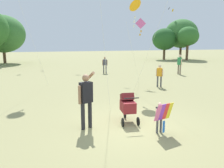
{
  "coord_description": "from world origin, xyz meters",
  "views": [
    {
      "loc": [
        -2.75,
        -6.55,
        2.73
      ],
      "look_at": [
        -0.38,
        0.74,
        1.3
      ],
      "focal_mm": 36.44,
      "sensor_mm": 36.0,
      "label": 1
    }
  ],
  "objects_px": {
    "person_red_shirt": "(160,74)",
    "person_kid_running": "(180,63)",
    "child_with_butterfly_kite": "(161,115)",
    "stroller": "(128,105)",
    "person_adult_flyer": "(86,96)",
    "kite_green_novelty": "(140,26)",
    "kite_orange_delta": "(135,6)",
    "person_couple_left": "(105,64)"
  },
  "relations": [
    {
      "from": "child_with_butterfly_kite",
      "to": "stroller",
      "type": "relative_size",
      "value": 0.87
    },
    {
      "from": "person_adult_flyer",
      "to": "kite_green_novelty",
      "type": "height_order",
      "value": "kite_green_novelty"
    },
    {
      "from": "child_with_butterfly_kite",
      "to": "person_couple_left",
      "type": "relative_size",
      "value": 0.68
    },
    {
      "from": "kite_green_novelty",
      "to": "person_kid_running",
      "type": "bearing_deg",
      "value": 26.35
    },
    {
      "from": "child_with_butterfly_kite",
      "to": "person_adult_flyer",
      "type": "bearing_deg",
      "value": 152.1
    },
    {
      "from": "person_red_shirt",
      "to": "person_kid_running",
      "type": "relative_size",
      "value": 0.82
    },
    {
      "from": "kite_orange_delta",
      "to": "person_couple_left",
      "type": "relative_size",
      "value": 3.41
    },
    {
      "from": "child_with_butterfly_kite",
      "to": "kite_orange_delta",
      "type": "distance_m",
      "value": 6.88
    },
    {
      "from": "kite_orange_delta",
      "to": "person_couple_left",
      "type": "xyz_separation_m",
      "value": [
        0.68,
        7.93,
        -3.68
      ]
    },
    {
      "from": "stroller",
      "to": "person_couple_left",
      "type": "bearing_deg",
      "value": 77.36
    },
    {
      "from": "kite_orange_delta",
      "to": "kite_green_novelty",
      "type": "relative_size",
      "value": 1.13
    },
    {
      "from": "stroller",
      "to": "person_red_shirt",
      "type": "height_order",
      "value": "person_red_shirt"
    },
    {
      "from": "child_with_butterfly_kite",
      "to": "kite_green_novelty",
      "type": "relative_size",
      "value": 0.23
    },
    {
      "from": "person_adult_flyer",
      "to": "person_couple_left",
      "type": "bearing_deg",
      "value": 71.17
    },
    {
      "from": "person_couple_left",
      "to": "person_kid_running",
      "type": "xyz_separation_m",
      "value": [
        5.78,
        -2.68,
        0.14
      ]
    },
    {
      "from": "child_with_butterfly_kite",
      "to": "person_adult_flyer",
      "type": "height_order",
      "value": "person_adult_flyer"
    },
    {
      "from": "stroller",
      "to": "person_red_shirt",
      "type": "distance_m",
      "value": 6.58
    },
    {
      "from": "kite_green_novelty",
      "to": "person_couple_left",
      "type": "relative_size",
      "value": 3.01
    },
    {
      "from": "person_adult_flyer",
      "to": "person_couple_left",
      "type": "distance_m",
      "value": 13.0
    },
    {
      "from": "child_with_butterfly_kite",
      "to": "kite_orange_delta",
      "type": "bearing_deg",
      "value": 74.71
    },
    {
      "from": "child_with_butterfly_kite",
      "to": "kite_green_novelty",
      "type": "distance_m",
      "value": 9.41
    },
    {
      "from": "child_with_butterfly_kite",
      "to": "person_couple_left",
      "type": "xyz_separation_m",
      "value": [
        2.16,
        13.38,
        0.25
      ]
    },
    {
      "from": "stroller",
      "to": "kite_orange_delta",
      "type": "relative_size",
      "value": 0.23
    },
    {
      "from": "person_adult_flyer",
      "to": "person_red_shirt",
      "type": "bearing_deg",
      "value": 43.29
    },
    {
      "from": "child_with_butterfly_kite",
      "to": "person_red_shirt",
      "type": "relative_size",
      "value": 0.71
    },
    {
      "from": "child_with_butterfly_kite",
      "to": "kite_green_novelty",
      "type": "bearing_deg",
      "value": 69.46
    },
    {
      "from": "person_red_shirt",
      "to": "person_kid_running",
      "type": "xyz_separation_m",
      "value": [
        4.38,
        4.35,
        0.17
      ]
    },
    {
      "from": "kite_green_novelty",
      "to": "person_red_shirt",
      "type": "xyz_separation_m",
      "value": [
        0.46,
        -1.95,
        -2.92
      ]
    },
    {
      "from": "child_with_butterfly_kite",
      "to": "stroller",
      "type": "bearing_deg",
      "value": 114.47
    },
    {
      "from": "child_with_butterfly_kite",
      "to": "person_couple_left",
      "type": "bearing_deg",
      "value": 80.81
    },
    {
      "from": "person_adult_flyer",
      "to": "person_couple_left",
      "type": "height_order",
      "value": "person_adult_flyer"
    },
    {
      "from": "kite_orange_delta",
      "to": "person_red_shirt",
      "type": "bearing_deg",
      "value": 23.44
    },
    {
      "from": "child_with_butterfly_kite",
      "to": "person_couple_left",
      "type": "height_order",
      "value": "person_couple_left"
    },
    {
      "from": "child_with_butterfly_kite",
      "to": "person_red_shirt",
      "type": "xyz_separation_m",
      "value": [
        3.57,
        6.35,
        0.22
      ]
    },
    {
      "from": "person_red_shirt",
      "to": "person_couple_left",
      "type": "relative_size",
      "value": 0.96
    },
    {
      "from": "person_kid_running",
      "to": "person_adult_flyer",
      "type": "bearing_deg",
      "value": -136.03
    },
    {
      "from": "kite_green_novelty",
      "to": "person_couple_left",
      "type": "height_order",
      "value": "kite_green_novelty"
    },
    {
      "from": "person_adult_flyer",
      "to": "person_red_shirt",
      "type": "xyz_separation_m",
      "value": [
        5.6,
        5.28,
        -0.25
      ]
    },
    {
      "from": "kite_green_novelty",
      "to": "person_red_shirt",
      "type": "bearing_deg",
      "value": -76.78
    },
    {
      "from": "kite_orange_delta",
      "to": "person_couple_left",
      "type": "bearing_deg",
      "value": 85.13
    },
    {
      "from": "child_with_butterfly_kite",
      "to": "kite_green_novelty",
      "type": "xyz_separation_m",
      "value": [
        3.11,
        8.3,
        3.14
      ]
    },
    {
      "from": "stroller",
      "to": "kite_green_novelty",
      "type": "bearing_deg",
      "value": 62.57
    }
  ]
}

